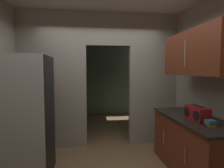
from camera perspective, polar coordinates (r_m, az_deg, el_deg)
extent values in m
cube|color=#9E998C|center=(4.02, -17.76, 1.19)|extent=(1.37, 0.12, 2.83)
cube|color=#9E998C|center=(4.20, 12.39, 1.41)|extent=(1.05, 0.12, 2.83)
cube|color=#9E998C|center=(4.07, -1.20, 16.53)|extent=(0.93, 0.12, 0.69)
cube|color=slate|center=(6.90, -5.24, 2.46)|extent=(3.36, 0.10, 2.83)
cube|color=slate|center=(5.59, -21.54, 1.84)|extent=(0.10, 2.95, 2.83)
cube|color=slate|center=(5.75, 11.85, 2.08)|extent=(0.10, 2.95, 2.83)
cube|color=black|center=(3.09, -25.76, -9.22)|extent=(0.79, 0.75, 1.82)
cube|color=#B7BABC|center=(2.74, -28.34, -11.01)|extent=(0.79, 0.03, 1.82)
cube|color=maroon|center=(3.29, 23.74, -17.31)|extent=(0.64, 1.63, 0.84)
cube|color=black|center=(3.16, 23.97, -9.81)|extent=(0.68, 1.63, 0.04)
cylinder|color=#B7BABC|center=(2.83, 21.64, -19.92)|extent=(0.01, 0.01, 0.22)
cylinder|color=#B7BABC|center=(3.42, 15.58, -15.48)|extent=(0.01, 0.01, 0.22)
cube|color=maroon|center=(3.08, 24.50, 8.57)|extent=(0.34, 1.46, 0.67)
cylinder|color=#B7BABC|center=(2.99, 21.51, 8.81)|extent=(0.01, 0.01, 0.40)
cube|color=maroon|center=(3.02, 24.72, -8.18)|extent=(0.18, 0.41, 0.19)
cylinder|color=#262626|center=(3.00, 24.79, -5.99)|extent=(0.02, 0.29, 0.02)
cylinder|color=black|center=(2.87, 24.43, -8.81)|extent=(0.01, 0.14, 0.14)
cylinder|color=black|center=(3.07, 21.97, -7.89)|extent=(0.01, 0.14, 0.14)
cube|color=gold|center=(2.78, 28.18, -11.16)|extent=(0.12, 0.13, 0.02)
cube|color=#8C3893|center=(2.79, 27.88, -10.76)|extent=(0.11, 0.16, 0.02)
cube|color=#388C47|center=(2.77, 27.93, -10.43)|extent=(0.11, 0.13, 0.02)
cube|color=#2D609E|center=(2.78, 28.09, -9.96)|extent=(0.12, 0.13, 0.02)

